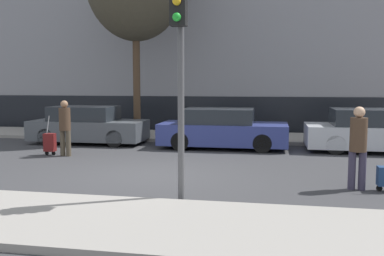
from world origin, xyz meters
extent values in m
plane|color=#38383A|center=(0.00, 0.00, 0.00)|extent=(80.00, 80.00, 0.00)
cube|color=gray|center=(0.00, -3.75, 0.06)|extent=(28.00, 2.50, 0.12)
cube|color=gray|center=(0.00, 7.00, 0.06)|extent=(28.00, 3.00, 0.12)
cube|color=black|center=(0.00, 9.18, 0.80)|extent=(27.44, 0.06, 1.60)
cube|color=#4C5156|center=(-3.72, 4.73, 0.49)|extent=(4.12, 1.74, 0.70)
cube|color=#23282D|center=(-3.89, 4.73, 1.10)|extent=(2.27, 1.53, 0.51)
cylinder|color=black|center=(-2.44, 3.95, 0.30)|extent=(0.60, 0.18, 0.60)
cylinder|color=black|center=(-2.44, 5.50, 0.30)|extent=(0.60, 0.18, 0.60)
cylinder|color=black|center=(-5.00, 3.95, 0.30)|extent=(0.60, 0.18, 0.60)
cylinder|color=black|center=(-5.00, 5.50, 0.30)|extent=(0.60, 0.18, 0.60)
cube|color=navy|center=(1.23, 4.54, 0.49)|extent=(4.27, 1.89, 0.70)
cube|color=#23282D|center=(1.06, 4.54, 1.09)|extent=(2.35, 1.67, 0.49)
cylinder|color=black|center=(2.55, 3.68, 0.30)|extent=(0.60, 0.18, 0.60)
cylinder|color=black|center=(2.55, 5.39, 0.30)|extent=(0.60, 0.18, 0.60)
cylinder|color=black|center=(-0.09, 3.68, 0.30)|extent=(0.60, 0.18, 0.60)
cylinder|color=black|center=(-0.09, 5.39, 0.30)|extent=(0.60, 0.18, 0.60)
cube|color=#B7BABF|center=(6.15, 4.65, 0.49)|extent=(4.41, 1.91, 0.70)
cube|color=#23282D|center=(5.97, 4.65, 1.11)|extent=(2.42, 1.68, 0.53)
cylinder|color=black|center=(4.78, 3.79, 0.30)|extent=(0.60, 0.18, 0.60)
cylinder|color=black|center=(4.78, 5.52, 0.30)|extent=(0.60, 0.18, 0.60)
cylinder|color=#4C4233|center=(-3.37, 2.03, 0.39)|extent=(0.15, 0.15, 0.78)
cylinder|color=#4C4233|center=(-3.17, 2.01, 0.39)|extent=(0.15, 0.15, 0.78)
cylinder|color=#473323|center=(-3.27, 2.02, 1.12)|extent=(0.34, 0.34, 0.68)
sphere|color=#936B4C|center=(-3.27, 2.02, 1.57)|extent=(0.22, 0.22, 0.22)
cube|color=maroon|center=(-3.82, 2.08, 0.39)|extent=(0.32, 0.24, 0.55)
cylinder|color=black|center=(-3.93, 2.08, 0.06)|extent=(0.12, 0.03, 0.12)
cylinder|color=black|center=(-3.70, 2.08, 0.06)|extent=(0.12, 0.03, 0.12)
cylinder|color=gray|center=(-3.82, 2.01, 0.94)|extent=(0.02, 0.19, 0.53)
cylinder|color=#383347|center=(4.68, -0.69, 0.40)|extent=(0.15, 0.15, 0.80)
cylinder|color=#383347|center=(4.48, -0.67, 0.40)|extent=(0.15, 0.15, 0.80)
cylinder|color=#473323|center=(4.58, -0.68, 1.15)|extent=(0.34, 0.34, 0.69)
sphere|color=tan|center=(4.58, -0.68, 1.61)|extent=(0.23, 0.23, 0.23)
cylinder|color=black|center=(5.02, -0.73, 0.06)|extent=(0.12, 0.03, 0.12)
cylinder|color=#515154|center=(1.21, -2.25, 1.99)|extent=(0.12, 0.12, 3.98)
cube|color=black|center=(1.21, -2.43, 3.58)|extent=(0.28, 0.24, 0.80)
sphere|color=gold|center=(1.21, -2.58, 3.58)|extent=(0.15, 0.15, 0.15)
sphere|color=green|center=(1.21, -2.58, 3.31)|extent=(0.15, 0.15, 0.15)
cylinder|color=#4C3826|center=(-2.39, 6.29, 2.26)|extent=(0.28, 0.28, 4.27)
camera|label=1|loc=(2.84, -9.81, 2.19)|focal=40.00mm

